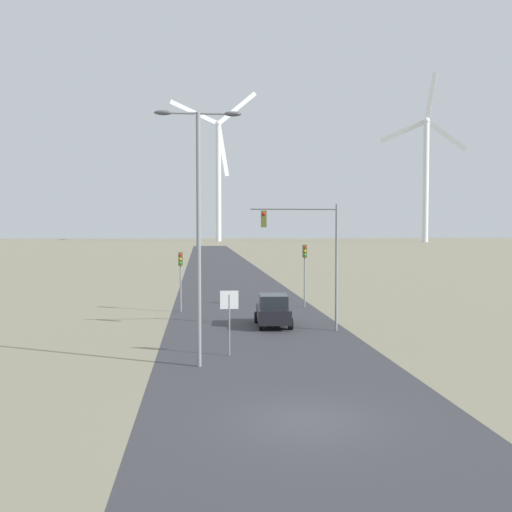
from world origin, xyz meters
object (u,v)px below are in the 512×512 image
traffic_light_post_near_right (305,262)px  car_approaching (273,310)px  wind_turbine_left (218,169)px  streetlamp (198,208)px  stop_sign_near (229,310)px  traffic_light_mast_overhead (309,242)px  wind_turbine_center (426,168)px  traffic_light_post_near_left (181,268)px

traffic_light_post_near_right → car_approaching: traffic_light_post_near_right is taller
car_approaching → wind_turbine_left: (3.56, 212.68, 28.86)m
streetlamp → stop_sign_near: (1.32, 1.91, -4.43)m
traffic_light_post_near_right → traffic_light_mast_overhead: (-1.46, -9.48, 1.64)m
wind_turbine_center → wind_turbine_left: bearing=164.1°
car_approaching → stop_sign_near: bearing=-110.5°
streetlamp → traffic_light_post_near_right: 19.09m
streetlamp → car_approaching: bearing=66.4°
stop_sign_near → wind_turbine_left: (6.44, 220.39, 27.75)m
stop_sign_near → traffic_light_post_near_left: size_ratio=0.72×
traffic_light_post_near_left → traffic_light_mast_overhead: (7.18, -8.12, 1.96)m
traffic_light_post_near_left → wind_turbine_left: (9.01, 206.35, 26.84)m
streetlamp → traffic_light_post_near_left: bearing=94.5°
stop_sign_near → traffic_light_post_near_right: traffic_light_post_near_right is taller
traffic_light_mast_overhead → car_approaching: size_ratio=1.65×
wind_turbine_left → traffic_light_mast_overhead: bearing=-90.5°
wind_turbine_center → traffic_light_post_near_left: bearing=-115.6°
traffic_light_mast_overhead → wind_turbine_left: bearing=89.5°
wind_turbine_left → wind_turbine_center: bearing=-15.9°
traffic_light_post_near_right → wind_turbine_left: wind_turbine_left is taller
traffic_light_post_near_right → car_approaching: 8.64m
wind_turbine_left → wind_turbine_center: size_ratio=0.96×
stop_sign_near → traffic_light_mast_overhead: traffic_light_mast_overhead is taller
traffic_light_post_near_left → wind_turbine_center: (88.05, 183.88, 25.57)m
car_approaching → traffic_light_post_near_right: bearing=67.5°
traffic_light_post_near_right → wind_turbine_left: 206.70m
stop_sign_near → traffic_light_post_near_left: traffic_light_post_near_left is taller
stop_sign_near → wind_turbine_center: (85.49, 197.91, 26.48)m
wind_turbine_center → streetlamp: bearing=-113.5°
streetlamp → wind_turbine_left: (7.76, 222.29, 23.32)m
traffic_light_post_near_left → traffic_light_post_near_right: traffic_light_post_near_right is taller
traffic_light_mast_overhead → wind_turbine_center: wind_turbine_center is taller
traffic_light_post_near_left → wind_turbine_left: 208.28m
traffic_light_post_near_left → wind_turbine_center: size_ratio=0.06×
stop_sign_near → traffic_light_mast_overhead: bearing=52.0°
streetlamp → stop_sign_near: size_ratio=3.57×
traffic_light_post_near_right → wind_turbine_left: (0.37, 204.99, 26.53)m
car_approaching → wind_turbine_center: wind_turbine_center is taller
stop_sign_near → traffic_light_mast_overhead: size_ratio=0.42×
traffic_light_post_near_right → wind_turbine_center: wind_turbine_center is taller
traffic_light_post_near_left → wind_turbine_left: wind_turbine_left is taller
stop_sign_near → traffic_light_mast_overhead: (4.61, 5.91, 2.87)m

